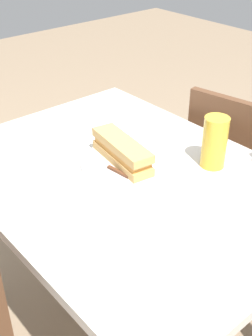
{
  "coord_description": "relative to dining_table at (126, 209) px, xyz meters",
  "views": [
    {
      "loc": [
        -0.79,
        0.68,
        1.44
      ],
      "look_at": [
        0.0,
        0.0,
        0.78
      ],
      "focal_mm": 46.44,
      "sensor_mm": 36.0,
      "label": 1
    }
  ],
  "objects": [
    {
      "name": "paper_napkin",
      "position": [
        0.24,
        -0.19,
        0.13
      ],
      "size": [
        0.18,
        0.18,
        0.0
      ],
      "primitive_type": "cube",
      "rotation": [
        0.0,
        0.0,
        -0.37
      ],
      "color": "white",
      "rests_on": "dining_table"
    },
    {
      "name": "plate_near",
      "position": [
        0.04,
        -0.02,
        0.14
      ],
      "size": [
        0.24,
        0.24,
        0.01
      ],
      "primitive_type": "cylinder",
      "color": "white",
      "rests_on": "dining_table"
    },
    {
      "name": "beer_glass",
      "position": [
        -0.13,
        -0.22,
        0.21
      ],
      "size": [
        0.07,
        0.07,
        0.15
      ],
      "primitive_type": "cylinder",
      "color": "gold",
      "rests_on": "dining_table"
    },
    {
      "name": "chair_near",
      "position": [
        -0.01,
        -0.59,
        -0.14
      ],
      "size": [
        0.47,
        0.47,
        0.85
      ],
      "color": "brown",
      "rests_on": "ground"
    },
    {
      "name": "baguette_sandwich_near",
      "position": [
        0.04,
        -0.02,
        0.18
      ],
      "size": [
        0.24,
        0.11,
        0.07
      ],
      "color": "tan",
      "rests_on": "plate_near"
    },
    {
      "name": "knife_near",
      "position": [
        0.04,
        0.03,
        0.15
      ],
      "size": [
        0.18,
        0.03,
        0.01
      ],
      "color": "silver",
      "rests_on": "plate_near"
    },
    {
      "name": "dining_table",
      "position": [
        0.0,
        0.0,
        0.0
      ],
      "size": [
        1.05,
        0.78,
        0.76
      ],
      "color": "beige",
      "rests_on": "ground"
    }
  ]
}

